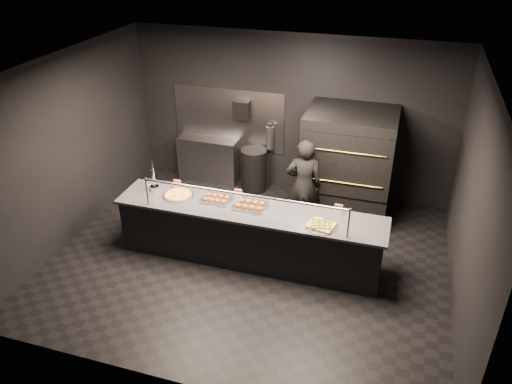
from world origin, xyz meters
TOP-DOWN VIEW (x-y plane):
  - room at (-0.02, 0.05)m, footprint 6.04×6.00m
  - service_counter at (0.00, -0.00)m, footprint 4.10×0.78m
  - pizza_oven at (1.20, 1.90)m, footprint 1.50×1.23m
  - prep_shelf at (-1.60, 2.32)m, footprint 1.20×0.35m
  - towel_dispenser at (-0.90, 2.39)m, footprint 0.30×0.20m
  - fire_extinguisher at (-0.35, 2.40)m, footprint 0.14×0.14m
  - beer_tap at (-1.60, 0.10)m, footprint 0.14×0.21m
  - round_pizza at (-1.18, 0.06)m, footprint 0.50×0.50m
  - slider_tray_a at (-0.56, 0.11)m, footprint 0.50×0.43m
  - slider_tray_b at (-0.00, 0.07)m, footprint 0.55×0.47m
  - square_pizza at (1.12, -0.15)m, footprint 0.45×0.45m
  - condiment_jar at (-1.67, 0.10)m, footprint 0.14×0.05m
  - tent_cards at (-0.09, 0.28)m, footprint 2.69×0.04m
  - trash_bin at (-0.61, 2.22)m, footprint 0.50×0.50m
  - worker at (0.58, 1.15)m, footprint 0.67×0.51m

SIDE VIEW (x-z plane):
  - trash_bin at x=-0.61m, z-range 0.00..0.84m
  - prep_shelf at x=-1.60m, z-range 0.00..0.90m
  - service_counter at x=0.00m, z-range -0.22..1.15m
  - worker at x=0.58m, z-range 0.00..1.64m
  - round_pizza at x=-1.18m, z-range 0.92..0.95m
  - square_pizza at x=1.12m, z-range 0.92..0.96m
  - slider_tray_a at x=-0.56m, z-range 0.91..0.98m
  - slider_tray_b at x=0.00m, z-range 0.91..0.99m
  - condiment_jar at x=-1.67m, z-range 0.92..1.01m
  - pizza_oven at x=1.20m, z-range 0.01..1.92m
  - tent_cards at x=-0.09m, z-range 0.92..1.07m
  - fire_extinguisher at x=-0.35m, z-range 0.81..1.31m
  - beer_tap at x=-1.60m, z-range 0.80..1.36m
  - room at x=-0.02m, z-range 0.00..3.00m
  - towel_dispenser at x=-0.90m, z-range 1.38..1.73m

